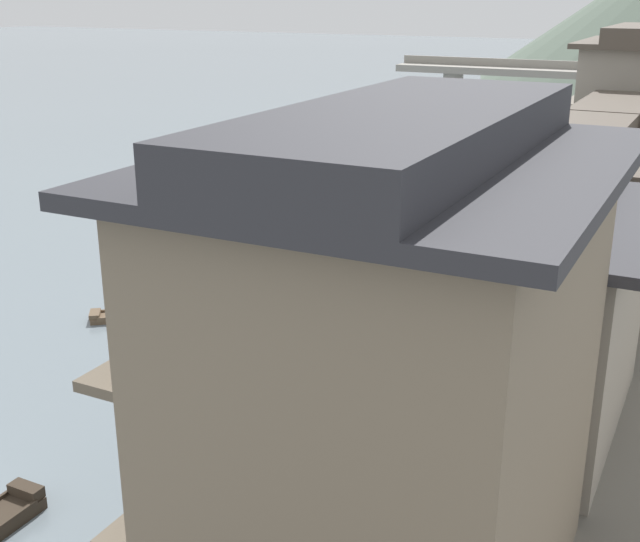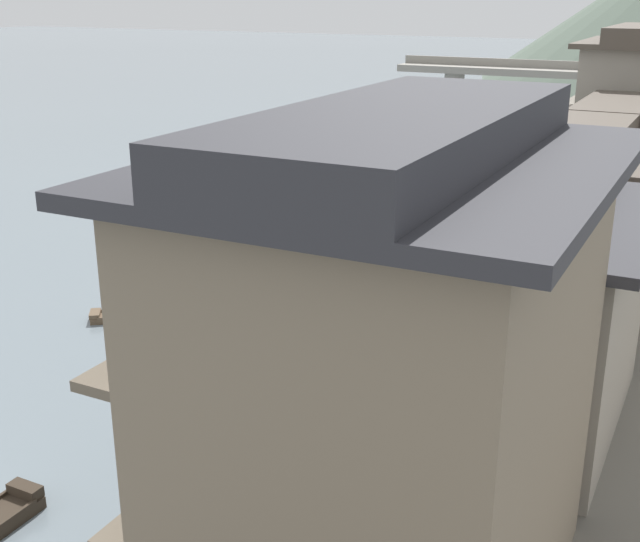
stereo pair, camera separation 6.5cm
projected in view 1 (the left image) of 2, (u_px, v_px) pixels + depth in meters
boat_moored_nearest at (240, 432)px, 21.29m from camera, size 2.12×5.89×0.83m
boat_moored_second at (583, 147)px, 60.19m from camera, size 0.95×3.97×0.70m
boat_moored_third at (498, 219)px, 41.13m from camera, size 1.69×4.49×0.76m
boat_moored_far at (388, 313)px, 29.42m from camera, size 1.22×4.88×0.54m
boat_midriver_drifting at (146, 313)px, 29.38m from camera, size 3.63×2.97×0.60m
house_waterfront_nearest at (396, 386)px, 13.06m from camera, size 6.34×8.24×8.74m
house_waterfront_second at (515, 304)px, 20.05m from camera, size 6.45×8.15×6.14m
house_waterfront_tall at (569, 220)px, 27.34m from camera, size 5.83×7.59×6.14m
house_waterfront_narrow at (615, 178)px, 33.49m from camera, size 6.67×7.05×6.14m
house_waterfront_far at (631, 119)px, 40.04m from camera, size 5.62×7.85×8.74m
stone_bridge at (539, 83)px, 70.16m from camera, size 25.59×2.40×5.53m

